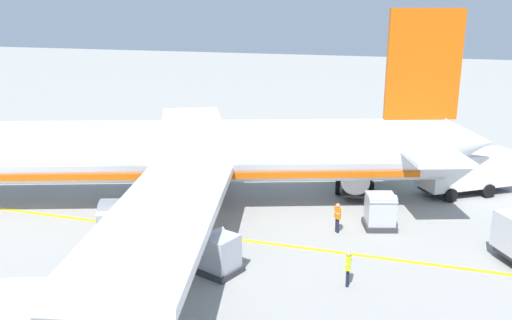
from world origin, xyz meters
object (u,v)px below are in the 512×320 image
Objects in this scene: service_truck_catering at (469,171)px; crew_marshaller at (348,266)px; crew_loader_right at (349,158)px; service_truck_fuel at (355,170)px; crew_loader_left at (338,215)px; crew_supervisor at (172,254)px; cargo_container_near at (219,254)px; cargo_container_mid at (380,211)px; airliner_foreground at (157,153)px.

service_truck_catering is 15.95m from crew_marshaller.
service_truck_catering reaches higher than crew_loader_right.
crew_loader_left is (-7.59, -0.06, -0.40)m from service_truck_fuel.
service_truck_fuel is at bearing 0.43° from crew_loader_left.
service_truck_fuel is 13.52m from crew_marshaller.
crew_marshaller is 1.01× the size of crew_supervisor.
service_truck_fuel is 7.37m from service_truck_catering.
cargo_container_near reaches higher than crew_loader_right.
crew_marshaller reaches higher than crew_supervisor.
cargo_container_mid is at bearing -45.90° from crew_supervisor.
service_truck_catering reaches higher than crew_supervisor.
crew_loader_right reaches higher than crew_marshaller.
service_truck_catering is at bearing -33.08° from cargo_container_mid.
service_truck_fuel is at bearing -167.08° from crew_loader_right.
crew_loader_right is at bearing 71.51° from service_truck_catering.
service_truck_catering is 3.01× the size of cargo_container_near.
service_truck_fuel is at bearing 19.62° from cargo_container_mid.
crew_supervisor is (-7.93, -4.69, -2.42)m from airliner_foreground.
airliner_foreground is 24.06× the size of crew_loader_left.
cargo_container_near reaches higher than crew_loader_left.
crew_loader_right is 19.64m from crew_supervisor.
service_truck_catering is 3.63× the size of crew_loader_right.
service_truck_catering is at bearing -21.20° from crew_marshaller.
crew_loader_right is at bearing -16.33° from crew_supervisor.
cargo_container_mid is (-7.68, 5.00, -0.58)m from service_truck_catering.
crew_loader_right is at bearing -43.07° from airliner_foreground.
service_truck_catering is at bearing -78.82° from service_truck_fuel.
airliner_foreground is 10.17m from cargo_container_near.
cargo_container_near is 1.20× the size of crew_loader_right.
crew_marshaller is at bearing -81.03° from crew_supervisor.
crew_loader_right reaches higher than crew_loader_left.
crew_marshaller is at bearing 173.95° from cargo_container_mid.
crew_supervisor is at bearing 163.67° from crew_loader_right.
crew_loader_right is at bearing 4.92° from crew_loader_left.
airliner_foreground is 9.52m from crew_supervisor.
cargo_container_near is (-15.39, 11.65, -0.62)m from service_truck_catering.
service_truck_fuel is 6.65m from cargo_container_mid.
service_truck_catering is (8.19, -18.39, -1.83)m from airliner_foreground.
service_truck_catering is (1.43, -7.23, 0.17)m from service_truck_fuel.
cargo_container_near is at bearing -136.86° from airliner_foreground.
service_truck_catering reaches higher than cargo_container_mid.
airliner_foreground is 24.44× the size of crew_supervisor.
crew_marshaller is (-6.67, -12.63, -2.41)m from airliner_foreground.
crew_loader_left is 9.65m from crew_supervisor.
service_truck_catering is 3.87× the size of crew_loader_left.
crew_marshaller is 0.99× the size of crew_loader_left.
cargo_container_mid is at bearing 146.92° from service_truck_catering.
cargo_container_mid is at bearing -58.33° from crew_loader_left.
cargo_container_mid is 2.55m from crew_loader_left.
service_truck_fuel is 3.28× the size of crew_loader_right.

